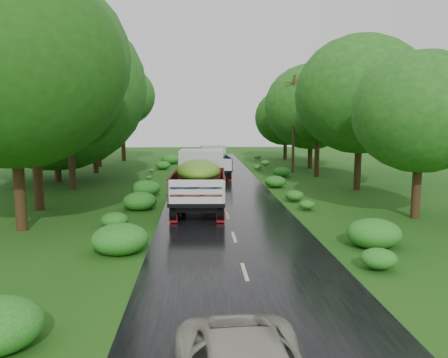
{
  "coord_description": "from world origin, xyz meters",
  "views": [
    {
      "loc": [
        -1.41,
        -12.93,
        4.73
      ],
      "look_at": [
        -0.11,
        8.81,
        1.7
      ],
      "focal_mm": 35.0,
      "sensor_mm": 36.0,
      "label": 1
    }
  ],
  "objects": [
    {
      "name": "ground",
      "position": [
        0.0,
        0.0,
        0.0
      ],
      "size": [
        120.0,
        120.0,
        0.0
      ],
      "primitive_type": "plane",
      "color": "#11440E",
      "rests_on": "ground"
    },
    {
      "name": "road",
      "position": [
        0.0,
        5.0,
        0.01
      ],
      "size": [
        6.5,
        80.0,
        0.02
      ],
      "primitive_type": "cube",
      "color": "black",
      "rests_on": "ground"
    },
    {
      "name": "road_lines",
      "position": [
        0.0,
        6.0,
        0.02
      ],
      "size": [
        0.12,
        69.6,
        0.0
      ],
      "color": "#BFB78C",
      "rests_on": "road"
    },
    {
      "name": "truck_near",
      "position": [
        -1.32,
        9.61,
        1.68
      ],
      "size": [
        2.84,
        7.18,
        2.97
      ],
      "rotation": [
        0.0,
        0.0,
        -0.05
      ],
      "color": "black",
      "rests_on": "ground"
    },
    {
      "name": "truck_far",
      "position": [
        -0.06,
        22.43,
        1.4
      ],
      "size": [
        2.36,
        5.98,
        2.47
      ],
      "rotation": [
        0.0,
        0.0,
        0.05
      ],
      "color": "black",
      "rests_on": "ground"
    },
    {
      "name": "utility_pole",
      "position": [
        6.93,
        24.89,
        4.35
      ],
      "size": [
        1.48,
        0.24,
        8.44
      ],
      "rotation": [
        0.0,
        0.0,
        -0.04
      ],
      "color": "#382616",
      "rests_on": "ground"
    },
    {
      "name": "trees_left",
      "position": [
        -10.43,
        19.23,
        6.77
      ],
      "size": [
        7.8,
        34.88,
        9.66
      ],
      "color": "black",
      "rests_on": "ground"
    },
    {
      "name": "trees_right",
      "position": [
        8.99,
        22.44,
        5.45
      ],
      "size": [
        4.56,
        33.94,
        8.13
      ],
      "color": "black",
      "rests_on": "ground"
    },
    {
      "name": "shrubs",
      "position": [
        0.0,
        14.0,
        0.35
      ],
      "size": [
        11.9,
        44.0,
        0.7
      ],
      "color": "#17631A",
      "rests_on": "ground"
    }
  ]
}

